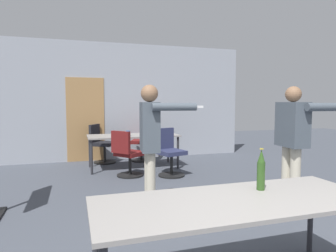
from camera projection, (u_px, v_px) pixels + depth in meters
The scene contains 11 objects.
back_wall at pixel (128, 102), 7.67m from camera, with size 6.07×0.12×2.93m.
conference_table_near at pixel (237, 207), 2.21m from camera, with size 2.12×0.80×0.73m.
conference_table_far at pixel (133, 138), 6.57m from camera, with size 1.95×0.83×0.73m.
person_right_polo at pixel (293, 133), 4.30m from camera, with size 0.77×0.72×1.67m.
person_near_casual at pixel (151, 135), 3.89m from camera, with size 0.75×0.65×1.67m.
office_chair_far_left at pixel (144, 143), 7.39m from camera, with size 0.66×0.62×0.94m.
office_chair_mid_tucked at pixel (127, 155), 5.81m from camera, with size 0.69×0.68×0.91m.
office_chair_near_pushed at pixel (169, 154), 5.93m from camera, with size 0.58×0.63×0.93m.
office_chair_far_right at pixel (102, 145), 7.16m from camera, with size 0.68×0.66×0.92m.
beer_bottle at pixel (261, 170), 2.43m from camera, with size 0.07×0.07×0.34m.
drink_cup at pixel (128, 133), 6.34m from camera, with size 0.08×0.08×0.11m.
Camera 1 is at (-1.36, -1.33, 1.44)m, focal length 32.00 mm.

